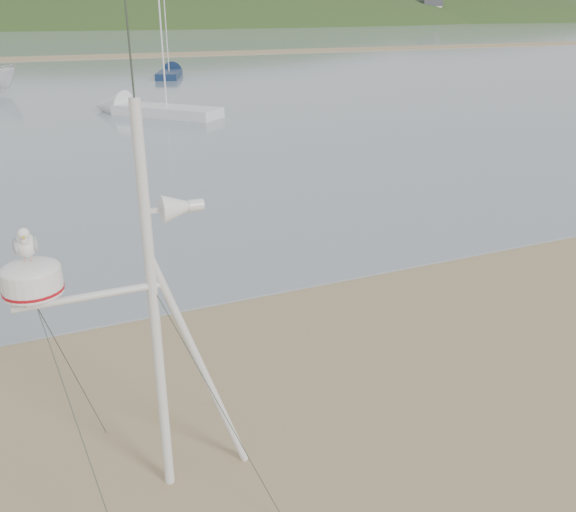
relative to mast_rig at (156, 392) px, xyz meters
name	(u,v)px	position (x,y,z in m)	size (l,w,h in m)	color
ground	(108,487)	(-0.62, 0.26, -1.31)	(560.00, 560.00, 0.00)	#8C7451
water	(4,37)	(-0.62, 132.26, -1.29)	(560.00, 256.00, 0.04)	gray
sandbar	(9,59)	(-0.62, 70.26, -1.24)	(560.00, 7.00, 0.07)	#8C7451
hill_ridge	(67,82)	(17.89, 235.26, -21.01)	(620.00, 180.00, 80.00)	#223716
far_cottages	(11,13)	(2.38, 196.26, 2.69)	(294.40, 6.30, 8.00)	silver
mast_rig	(156,392)	(0.00, 0.00, 0.00)	(2.41, 2.57, 5.43)	silver
sailboat_white_near	(134,108)	(4.87, 27.60, -1.01)	(6.45, 6.86, 7.51)	silver
sailboat_blue_far	(172,72)	(11.50, 46.37, -1.01)	(3.85, 6.91, 6.73)	#132443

